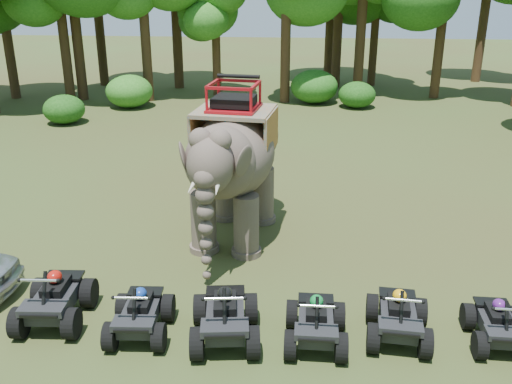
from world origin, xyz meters
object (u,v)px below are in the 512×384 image
(elephant, at_px, (234,161))
(atv_4, at_px, (399,311))
(atv_1, at_px, (139,308))
(atv_5, at_px, (499,319))
(atv_3, at_px, (316,316))
(atv_2, at_px, (225,310))
(atv_0, at_px, (54,293))

(elephant, distance_m, atv_4, 6.19)
(atv_1, bearing_deg, atv_5, -0.97)
(atv_3, bearing_deg, atv_2, -178.58)
(atv_0, distance_m, atv_3, 5.53)
(elephant, relative_size, atv_5, 3.40)
(elephant, distance_m, atv_1, 5.31)
(atv_4, bearing_deg, atv_5, 3.90)
(atv_4, bearing_deg, atv_2, -169.31)
(atv_0, relative_size, atv_5, 1.19)
(atv_3, xyz_separation_m, atv_4, (1.66, 0.32, 0.01))
(atv_2, relative_size, atv_5, 1.19)
(atv_0, height_order, atv_2, atv_2)
(atv_2, bearing_deg, atv_5, -3.76)
(atv_1, bearing_deg, elephant, 71.09)
(atv_0, relative_size, atv_1, 1.12)
(atv_0, xyz_separation_m, atv_5, (9.14, -0.04, -0.11))
(atv_1, xyz_separation_m, atv_4, (5.25, 0.32, 0.02))
(atv_0, bearing_deg, atv_3, -6.60)
(elephant, height_order, atv_1, elephant)
(atv_2, height_order, atv_3, atv_2)
(atv_2, distance_m, atv_5, 5.45)
(elephant, bearing_deg, atv_0, -119.08)
(atv_2, xyz_separation_m, atv_4, (3.48, 0.35, -0.05))
(elephant, relative_size, atv_4, 3.10)
(elephant, xyz_separation_m, atv_2, (0.40, -4.91, -1.52))
(atv_2, height_order, atv_5, atv_2)
(elephant, height_order, atv_0, elephant)
(atv_1, xyz_separation_m, atv_3, (3.58, 0.00, 0.01))
(atv_0, bearing_deg, elephant, 50.81)
(atv_5, bearing_deg, atv_4, -179.68)
(atv_4, bearing_deg, atv_0, -175.16)
(elephant, relative_size, atv_1, 3.20)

